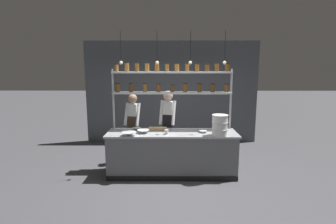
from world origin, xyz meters
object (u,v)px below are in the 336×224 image
(spice_shelf_unit, at_px, (172,84))
(serving_cup_front, at_px, (167,132))
(cutting_board, at_px, (158,129))
(prep_bowl_center_front, at_px, (129,134))
(chef_center, at_px, (168,122))
(prep_bowl_center_back, at_px, (203,132))
(container_stack, at_px, (220,125))
(prep_bowl_near_right, at_px, (137,129))
(chef_left, at_px, (133,124))
(prep_bowl_near_left, at_px, (143,132))

(spice_shelf_unit, relative_size, serving_cup_front, 26.72)
(cutting_board, distance_m, prep_bowl_center_front, 0.78)
(chef_center, relative_size, prep_bowl_center_back, 10.70)
(container_stack, relative_size, prep_bowl_near_right, 2.31)
(chef_left, xyz_separation_m, cutting_board, (0.60, -0.43, -0.02))
(chef_center, bearing_deg, serving_cup_front, -79.33)
(container_stack, bearing_deg, chef_center, 140.47)
(cutting_board, distance_m, prep_bowl_center_back, 1.00)
(container_stack, xyz_separation_m, prep_bowl_center_front, (-1.80, -0.03, -0.17))
(chef_center, height_order, serving_cup_front, chef_center)
(container_stack, height_order, prep_bowl_center_front, container_stack)
(prep_bowl_near_right, bearing_deg, prep_bowl_center_front, -100.16)
(prep_bowl_center_back, bearing_deg, prep_bowl_center_front, -169.70)
(prep_bowl_center_front, relative_size, prep_bowl_near_right, 1.57)
(spice_shelf_unit, distance_m, prep_bowl_center_back, 1.22)
(spice_shelf_unit, distance_m, chef_left, 1.37)
(cutting_board, relative_size, prep_bowl_center_back, 2.46)
(chef_left, distance_m, prep_bowl_near_left, 0.83)
(cutting_board, bearing_deg, prep_bowl_center_front, -134.03)
(prep_bowl_near_left, height_order, serving_cup_front, serving_cup_front)
(chef_center, bearing_deg, spice_shelf_unit, -59.12)
(spice_shelf_unit, relative_size, prep_bowl_near_right, 14.18)
(prep_bowl_center_back, bearing_deg, serving_cup_front, -169.89)
(cutting_board, bearing_deg, container_stack, -22.98)
(spice_shelf_unit, xyz_separation_m, chef_left, (-0.91, 0.37, -0.96))
(chef_left, bearing_deg, container_stack, -15.22)
(prep_bowl_center_front, bearing_deg, prep_bowl_near_right, 79.84)
(cutting_board, distance_m, serving_cup_front, 0.47)
(chef_left, bearing_deg, serving_cup_front, -34.69)
(chef_center, distance_m, cutting_board, 0.40)
(chef_center, relative_size, cutting_board, 4.34)
(cutting_board, xyz_separation_m, prep_bowl_near_right, (-0.45, -0.06, 0.01))
(cutting_board, bearing_deg, chef_left, 144.23)
(prep_bowl_near_left, relative_size, serving_cup_front, 2.58)
(prep_bowl_near_left, bearing_deg, spice_shelf_unit, 34.09)
(cutting_board, relative_size, prep_bowl_center_front, 1.39)
(container_stack, relative_size, prep_bowl_center_front, 1.47)
(prep_bowl_near_left, distance_m, prep_bowl_center_back, 1.25)
(chef_left, distance_m, prep_bowl_center_front, 0.99)
(prep_bowl_near_right, height_order, serving_cup_front, serving_cup_front)
(spice_shelf_unit, bearing_deg, serving_cup_front, -102.46)
(prep_bowl_center_front, height_order, serving_cup_front, serving_cup_front)
(cutting_board, xyz_separation_m, prep_bowl_near_left, (-0.28, -0.34, 0.02))
(serving_cup_front, bearing_deg, spice_shelf_unit, 77.54)
(container_stack, height_order, serving_cup_front, container_stack)
(container_stack, bearing_deg, cutting_board, 157.02)
(prep_bowl_center_front, bearing_deg, spice_shelf_unit, 36.36)
(prep_bowl_near_right, distance_m, serving_cup_front, 0.75)
(chef_left, height_order, cutting_board, chef_left)
(prep_bowl_near_left, bearing_deg, chef_left, 112.31)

